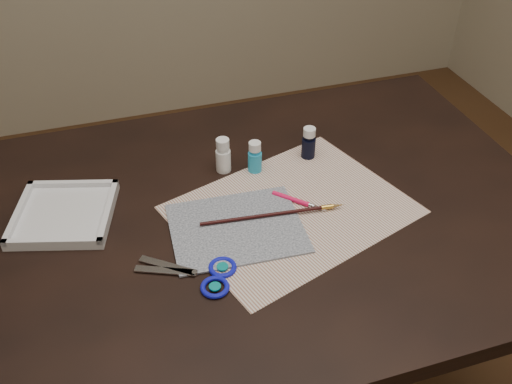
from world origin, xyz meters
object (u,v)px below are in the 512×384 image
object	(u,v)px
paint_bottle_white	(223,155)
palette_tray	(64,213)
paper	(292,210)
paint_bottle_navy	(309,143)
paint_bottle_cyan	(255,157)
canvas	(237,228)
scissors	(184,274)

from	to	relation	value
paint_bottle_white	palette_tray	xyz separation A→B (m)	(-0.36, -0.06, -0.03)
paper	palette_tray	world-z (taller)	palette_tray
paint_bottle_white	paint_bottle_navy	xyz separation A→B (m)	(0.21, -0.01, -0.00)
paint_bottle_cyan	paint_bottle_navy	xyz separation A→B (m)	(0.14, 0.02, 0.00)
palette_tray	canvas	bearing A→B (deg)	-23.23
paint_bottle_navy	scissors	xyz separation A→B (m)	(-0.36, -0.29, -0.03)
paint_bottle_white	canvas	bearing A→B (deg)	-97.70
paper	paint_bottle_navy	xyz separation A→B (m)	(0.10, 0.17, 0.04)
paint_bottle_white	paint_bottle_navy	distance (m)	0.21
paint_bottle_white	paper	bearing A→B (deg)	-60.90
scissors	paint_bottle_navy	bearing A→B (deg)	-117.78
canvas	paint_bottle_cyan	size ratio (longest dim) A/B	3.43
paint_bottle_navy	scissors	distance (m)	0.47
paint_bottle_white	paint_bottle_navy	world-z (taller)	paint_bottle_white
paper	paint_bottle_navy	world-z (taller)	paint_bottle_navy
scissors	palette_tray	xyz separation A→B (m)	(-0.20, 0.24, 0.01)
paint_bottle_white	paint_bottle_cyan	xyz separation A→B (m)	(0.07, -0.02, -0.00)
paint_bottle_navy	palette_tray	xyz separation A→B (m)	(-0.57, -0.05, -0.03)
paper	scissors	size ratio (longest dim) A/B	2.24
paint_bottle_navy	paper	bearing A→B (deg)	-121.06
paint_bottle_white	palette_tray	distance (m)	0.37
paint_bottle_white	paint_bottle_cyan	bearing A→B (deg)	-19.63
paint_bottle_navy	palette_tray	distance (m)	0.57
canvas	paint_bottle_navy	xyz separation A→B (m)	(0.23, 0.20, 0.04)
paint_bottle_cyan	canvas	bearing A→B (deg)	-117.91
paint_bottle_white	paint_bottle_navy	size ratio (longest dim) A/B	1.05
paper	paint_bottle_cyan	xyz separation A→B (m)	(-0.03, 0.16, 0.04)
scissors	palette_tray	distance (m)	0.31
paint_bottle_white	paint_bottle_navy	bearing A→B (deg)	-2.56
paint_bottle_cyan	scissors	xyz separation A→B (m)	(-0.23, -0.28, -0.03)
canvas	paint_bottle_white	bearing A→B (deg)	82.30
paint_bottle_white	scissors	distance (m)	0.34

